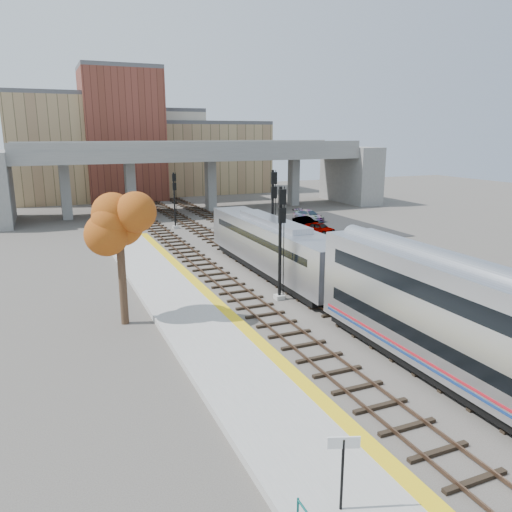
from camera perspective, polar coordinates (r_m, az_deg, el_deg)
name	(u,v)px	position (r m, az deg, el deg)	size (l,w,h in m)	color
ground	(347,330)	(28.17, 10.31, -8.35)	(160.00, 160.00, 0.00)	#47423D
platform	(222,349)	(25.08, -3.90, -10.58)	(4.50, 60.00, 0.35)	#9E9E99
yellow_strip	(257,340)	(25.64, 0.16, -9.54)	(0.70, 60.00, 0.01)	yellow
tracks	(268,271)	(38.94, 1.35, -1.73)	(10.70, 95.00, 0.25)	black
overpass	(196,169)	(69.58, -6.90, 9.87)	(54.00, 12.00, 9.50)	slate
buildings_far	(139,149)	(89.64, -13.25, 11.81)	(43.00, 21.00, 20.60)	tan
parking_lot	(315,227)	(58.25, 6.73, 3.37)	(14.00, 18.00, 0.04)	black
locomotive	(273,245)	(37.79, 1.92, 1.23)	(3.02, 19.05, 4.10)	#A8AAB2
signal_mast_near	(280,244)	(31.64, 2.81, 1.36)	(0.60, 0.64, 7.34)	#9E9E99
signal_mast_mid	(273,215)	(42.12, 1.94, 4.74)	(0.60, 0.64, 7.60)	#9E9E99
signal_mast_far	(175,202)	(57.03, -9.28, 6.07)	(0.60, 0.64, 6.30)	#9E9E99
station_sign	(343,458)	(14.78, 9.91, -21.78)	(0.86, 0.36, 2.27)	black
tree	(119,226)	(28.12, -15.40, 3.32)	(3.60, 3.60, 7.60)	#382619
car_a	(320,228)	(54.08, 7.31, 3.20)	(1.41, 3.51, 1.20)	#99999E
car_b	(306,222)	(57.97, 5.70, 3.93)	(1.19, 3.42, 1.13)	#99999E
car_c	(309,215)	(61.96, 6.08, 4.63)	(1.80, 4.43, 1.29)	#99999E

